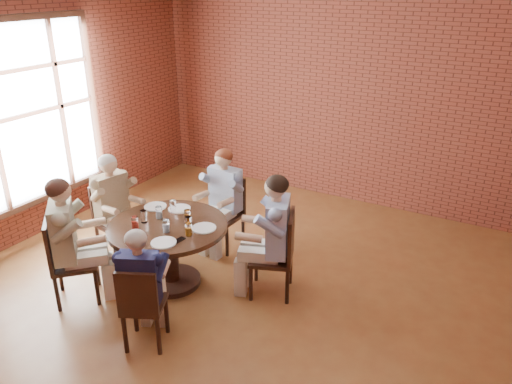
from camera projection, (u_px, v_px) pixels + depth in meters
The scene contains 27 objects.
floor at pixel (227, 318), 5.13m from camera, with size 7.00×7.00×0.00m, color brown.
wall_back at pixel (354, 91), 7.25m from camera, with size 7.00×7.00×0.00m, color brown.
window at pixel (27, 114), 6.24m from camera, with size 0.10×2.16×2.36m.
dining_table at pixel (169, 242), 5.51m from camera, with size 1.31×1.31×0.75m.
chair_a at pixel (280, 251), 5.35m from camera, with size 0.58×0.58×0.97m.
diner_a at pixel (272, 236), 5.29m from camera, with size 0.56×0.69×1.39m, color #405EA8, non-canonical shape.
chair_b at pixel (227, 209), 6.37m from camera, with size 0.44×0.44×0.92m.
diner_b at pixel (223, 200), 6.24m from camera, with size 0.51×0.63×1.31m, color #8895AD, non-canonical shape.
chair_c at pixel (112, 217), 6.16m from camera, with size 0.49×0.49×0.93m.
diner_c at pixel (115, 207), 6.05m from camera, with size 0.52×0.64×1.32m, color brown, non-canonical shape.
chair_d at pixel (64, 257), 5.24m from camera, with size 0.64×0.64×0.97m.
diner_d at pixel (71, 241), 5.19m from camera, with size 0.56×0.69×1.39m, color #C4B39A, non-canonical shape.
chair_e at pixel (142, 305), 4.54m from camera, with size 0.50×0.50×0.88m.
diner_e at pixel (142, 288), 4.55m from camera, with size 0.46×0.57×1.22m, color #15173D, non-canonical shape.
plate_a at pixel (204, 228), 5.33m from camera, with size 0.26×0.26×0.01m, color white.
plate_b at pixel (179, 209), 5.77m from camera, with size 0.26×0.26×0.01m, color white.
plate_c at pixel (155, 206), 5.83m from camera, with size 0.26×0.26×0.01m, color white.
plate_d at pixel (164, 243), 5.04m from camera, with size 0.26×0.26×0.01m, color white.
glass_a at pixel (188, 223), 5.31m from camera, with size 0.07×0.07×0.14m, color white.
glass_b at pixel (187, 216), 5.46m from camera, with size 0.07×0.07×0.14m, color white.
glass_c at pixel (173, 206), 5.69m from camera, with size 0.07×0.07×0.14m, color white.
glass_d at pixel (159, 212), 5.54m from camera, with size 0.07×0.07×0.14m, color white.
glass_e at pixel (144, 216), 5.45m from camera, with size 0.07×0.07×0.14m, color white.
glass_f at pixel (135, 223), 5.31m from camera, with size 0.07×0.07×0.14m, color white.
glass_g at pixel (166, 226), 5.24m from camera, with size 0.07×0.07×0.14m, color white.
glass_h at pixel (188, 229), 5.17m from camera, with size 0.07×0.07×0.14m, color white.
smartphone at pixel (179, 240), 5.09m from camera, with size 0.07×0.13×0.01m, color black.
Camera 1 is at (2.33, -3.50, 3.22)m, focal length 35.00 mm.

